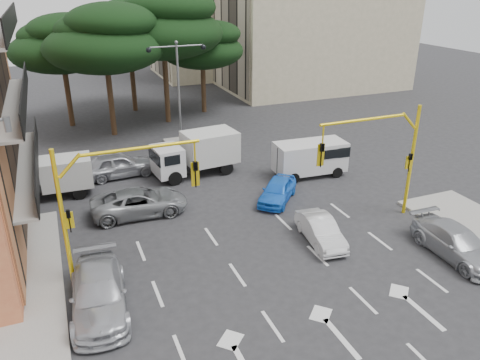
{
  "coord_description": "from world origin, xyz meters",
  "views": [
    {
      "loc": [
        -8.26,
        -15.7,
        11.83
      ],
      "look_at": [
        0.6,
        6.08,
        1.6
      ],
      "focal_mm": 35.0,
      "sensor_mm": 36.0,
      "label": 1
    }
  ],
  "objects_px": {
    "box_truck_a": "(52,179)",
    "signal_mast_right": "(385,150)",
    "street_lamp_center": "(178,78)",
    "car_silver_cross_a": "(139,202)",
    "car_silver_wagon": "(99,293)",
    "car_white_hatch": "(321,230)",
    "car_blue_compact": "(278,190)",
    "signal_mast_left": "(107,193)",
    "car_silver_parked": "(456,243)",
    "car_silver_cross_b": "(118,165)",
    "box_truck_b": "(196,154)",
    "van_white": "(310,159)"
  },
  "relations": [
    {
      "from": "car_white_hatch",
      "to": "box_truck_a",
      "type": "xyz_separation_m",
      "value": [
        -11.76,
        10.26,
        0.54
      ]
    },
    {
      "from": "street_lamp_center",
      "to": "box_truck_b",
      "type": "relative_size",
      "value": 1.4
    },
    {
      "from": "signal_mast_left",
      "to": "car_silver_cross_a",
      "type": "bearing_deg",
      "value": 68.89
    },
    {
      "from": "box_truck_a",
      "to": "box_truck_b",
      "type": "bearing_deg",
      "value": -86.29
    },
    {
      "from": "signal_mast_left",
      "to": "car_blue_compact",
      "type": "distance_m",
      "value": 10.94
    },
    {
      "from": "signal_mast_right",
      "to": "signal_mast_left",
      "type": "xyz_separation_m",
      "value": [
        -13.61,
        0.0,
        0.0
      ]
    },
    {
      "from": "car_silver_cross_b",
      "to": "car_silver_cross_a",
      "type": "bearing_deg",
      "value": 178.69
    },
    {
      "from": "car_silver_wagon",
      "to": "van_white",
      "type": "xyz_separation_m",
      "value": [
        14.22,
        8.7,
        0.39
      ]
    },
    {
      "from": "car_silver_wagon",
      "to": "car_white_hatch",
      "type": "bearing_deg",
      "value": 11.11
    },
    {
      "from": "box_truck_b",
      "to": "box_truck_a",
      "type": "bearing_deg",
      "value": 85.3
    },
    {
      "from": "car_silver_cross_b",
      "to": "van_white",
      "type": "relative_size",
      "value": 1.04
    },
    {
      "from": "car_silver_wagon",
      "to": "car_silver_parked",
      "type": "distance_m",
      "value": 15.76
    },
    {
      "from": "signal_mast_right",
      "to": "car_silver_wagon",
      "type": "xyz_separation_m",
      "value": [
        -14.55,
        -2.09,
        -3.14
      ]
    },
    {
      "from": "signal_mast_right",
      "to": "signal_mast_left",
      "type": "relative_size",
      "value": 1.0
    },
    {
      "from": "signal_mast_right",
      "to": "car_white_hatch",
      "type": "distance_m",
      "value": 5.28
    },
    {
      "from": "signal_mast_left",
      "to": "box_truck_a",
      "type": "xyz_separation_m",
      "value": [
        -2.2,
        9.34,
        -2.73
      ]
    },
    {
      "from": "signal_mast_left",
      "to": "car_blue_compact",
      "type": "relative_size",
      "value": 1.59
    },
    {
      "from": "street_lamp_center",
      "to": "car_silver_wagon",
      "type": "distance_m",
      "value": 18.47
    },
    {
      "from": "car_silver_parked",
      "to": "car_silver_wagon",
      "type": "bearing_deg",
      "value": 173.12
    },
    {
      "from": "signal_mast_right",
      "to": "car_white_hatch",
      "type": "height_order",
      "value": "signal_mast_right"
    },
    {
      "from": "car_silver_cross_b",
      "to": "box_truck_b",
      "type": "bearing_deg",
      "value": -111.12
    },
    {
      "from": "street_lamp_center",
      "to": "car_silver_cross_a",
      "type": "relative_size",
      "value": 1.52
    },
    {
      "from": "street_lamp_center",
      "to": "car_silver_cross_a",
      "type": "bearing_deg",
      "value": -118.62
    },
    {
      "from": "car_silver_parked",
      "to": "box_truck_b",
      "type": "distance_m",
      "value": 16.07
    },
    {
      "from": "car_blue_compact",
      "to": "signal_mast_right",
      "type": "bearing_deg",
      "value": -2.83
    },
    {
      "from": "street_lamp_center",
      "to": "car_silver_parked",
      "type": "distance_m",
      "value": 20.52
    },
    {
      "from": "van_white",
      "to": "box_truck_b",
      "type": "relative_size",
      "value": 0.82
    },
    {
      "from": "signal_mast_left",
      "to": "car_silver_cross_a",
      "type": "xyz_separation_m",
      "value": [
        2.03,
        5.27,
        -3.17
      ]
    },
    {
      "from": "car_silver_cross_a",
      "to": "box_truck_a",
      "type": "xyz_separation_m",
      "value": [
        -4.23,
        4.08,
        0.44
      ]
    },
    {
      "from": "signal_mast_right",
      "to": "van_white",
      "type": "xyz_separation_m",
      "value": [
        -0.34,
        6.6,
        -2.75
      ]
    },
    {
      "from": "street_lamp_center",
      "to": "car_blue_compact",
      "type": "xyz_separation_m",
      "value": [
        2.86,
        -10.05,
        -4.78
      ]
    },
    {
      "from": "signal_mast_right",
      "to": "car_blue_compact",
      "type": "bearing_deg",
      "value": 134.91
    },
    {
      "from": "car_white_hatch",
      "to": "car_silver_cross_a",
      "type": "xyz_separation_m",
      "value": [
        -7.53,
        6.19,
        0.1
      ]
    },
    {
      "from": "signal_mast_left",
      "to": "car_silver_parked",
      "type": "distance_m",
      "value": 15.62
    },
    {
      "from": "car_silver_wagon",
      "to": "van_white",
      "type": "distance_m",
      "value": 16.67
    },
    {
      "from": "car_silver_parked",
      "to": "van_white",
      "type": "xyz_separation_m",
      "value": [
        -1.38,
        10.95,
        0.44
      ]
    },
    {
      "from": "car_white_hatch",
      "to": "signal_mast_left",
      "type": "bearing_deg",
      "value": -178.27
    },
    {
      "from": "car_silver_parked",
      "to": "box_truck_a",
      "type": "bearing_deg",
      "value": 142.26
    },
    {
      "from": "box_truck_a",
      "to": "signal_mast_right",
      "type": "bearing_deg",
      "value": -117.97
    },
    {
      "from": "car_silver_cross_a",
      "to": "box_truck_b",
      "type": "bearing_deg",
      "value": -44.22
    },
    {
      "from": "car_white_hatch",
      "to": "box_truck_a",
      "type": "bearing_deg",
      "value": 146.1
    },
    {
      "from": "box_truck_a",
      "to": "car_silver_parked",
      "type": "bearing_deg",
      "value": -126.48
    },
    {
      "from": "street_lamp_center",
      "to": "car_silver_cross_a",
      "type": "xyz_separation_m",
      "value": [
        -4.77,
        -8.74,
        -4.72
      ]
    },
    {
      "from": "street_lamp_center",
      "to": "car_blue_compact",
      "type": "relative_size",
      "value": 2.06
    },
    {
      "from": "car_white_hatch",
      "to": "car_blue_compact",
      "type": "relative_size",
      "value": 0.98
    },
    {
      "from": "car_silver_cross_a",
      "to": "car_silver_wagon",
      "type": "bearing_deg",
      "value": 160.57
    },
    {
      "from": "signal_mast_left",
      "to": "street_lamp_center",
      "type": "height_order",
      "value": "street_lamp_center"
    },
    {
      "from": "signal_mast_left",
      "to": "box_truck_b",
      "type": "xyz_separation_m",
      "value": [
        6.55,
        9.51,
        -2.52
      ]
    },
    {
      "from": "car_silver_parked",
      "to": "box_truck_b",
      "type": "xyz_separation_m",
      "value": [
        -8.1,
        13.86,
        0.67
      ]
    },
    {
      "from": "car_silver_wagon",
      "to": "car_silver_cross_a",
      "type": "height_order",
      "value": "car_silver_wagon"
    }
  ]
}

